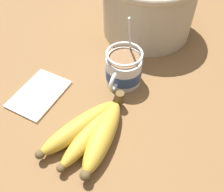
{
  "coord_description": "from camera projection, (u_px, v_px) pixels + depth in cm",
  "views": [
    {
      "loc": [
        33.02,
        14.17,
        48.58
      ],
      "look_at": [
        1.04,
        -1.44,
        6.87
      ],
      "focal_mm": 40.0,
      "sensor_mm": 36.0,
      "label": 1
    }
  ],
  "objects": [
    {
      "name": "napkin",
      "position": [
        39.0,
        94.0,
        0.6
      ],
      "size": [
        14.18,
        10.14,
        0.6
      ],
      "color": "white",
      "rests_on": "table"
    },
    {
      "name": "table",
      "position": [
        119.0,
        110.0,
        0.59
      ],
      "size": [
        132.73,
        132.73,
        2.99
      ],
      "color": "brown",
      "rests_on": "ground"
    },
    {
      "name": "woven_basket",
      "position": [
        149.0,
        3.0,
        0.71
      ],
      "size": [
        27.39,
        27.39,
        17.12
      ],
      "color": "beige",
      "rests_on": "table"
    },
    {
      "name": "coffee_mug",
      "position": [
        124.0,
        69.0,
        0.6
      ],
      "size": [
        12.72,
        8.92,
        17.05
      ],
      "color": "silver",
      "rests_on": "table"
    },
    {
      "name": "banana_bunch",
      "position": [
        91.0,
        132.0,
        0.51
      ],
      "size": [
        20.98,
        14.08,
        4.53
      ],
      "color": "brown",
      "rests_on": "table"
    }
  ]
}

